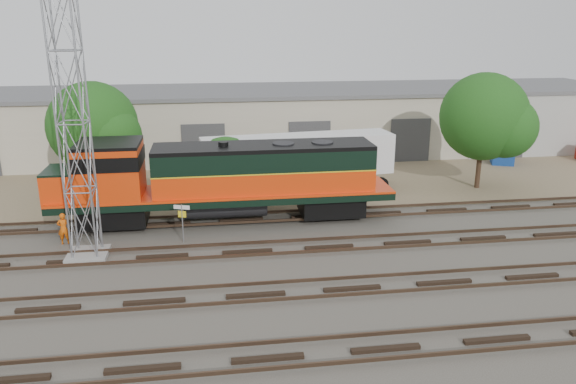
{
  "coord_description": "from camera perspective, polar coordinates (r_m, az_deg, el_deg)",
  "views": [
    {
      "loc": [
        -5.62,
        -23.4,
        10.67
      ],
      "look_at": [
        -1.67,
        4.0,
        2.2
      ],
      "focal_mm": 35.0,
      "sensor_mm": 36.0,
      "label": 1
    }
  ],
  "objects": [
    {
      "name": "ground",
      "position": [
        26.33,
        4.89,
        -6.96
      ],
      "size": [
        140.0,
        140.0,
        0.0
      ],
      "primitive_type": "plane",
      "color": "#47423A",
      "rests_on": "ground"
    },
    {
      "name": "dirt_strip",
      "position": [
        40.25,
        0.12,
        1.65
      ],
      "size": [
        80.0,
        16.0,
        0.02
      ],
      "primitive_type": "cube",
      "color": "#726047",
      "rests_on": "ground"
    },
    {
      "name": "tracks",
      "position": [
        23.67,
        6.53,
        -9.69
      ],
      "size": [
        80.0,
        20.4,
        0.28
      ],
      "color": "black",
      "rests_on": "ground"
    },
    {
      "name": "warehouse",
      "position": [
        47.41,
        -1.23,
        7.27
      ],
      "size": [
        58.4,
        10.4,
        5.3
      ],
      "color": "#BCB39D",
      "rests_on": "ground"
    },
    {
      "name": "locomotive",
      "position": [
        30.52,
        -7.08,
        1.38
      ],
      "size": [
        18.36,
        3.22,
        4.41
      ],
      "color": "black",
      "rests_on": "tracks"
    },
    {
      "name": "signal_tower",
      "position": [
        26.65,
        -20.93,
        6.07
      ],
      "size": [
        1.85,
        1.85,
        12.56
      ],
      "rotation": [
        0.0,
        0.0,
        -0.05
      ],
      "color": "gray",
      "rests_on": "ground"
    },
    {
      "name": "sign_post",
      "position": [
        28.3,
        -10.7,
        -2.42
      ],
      "size": [
        0.79,
        0.29,
        2.0
      ],
      "color": "gray",
      "rests_on": "ground"
    },
    {
      "name": "worker",
      "position": [
        29.98,
        -21.84,
        -3.47
      ],
      "size": [
        0.61,
        0.43,
        1.62
      ],
      "primitive_type": "imported",
      "rotation": [
        0.0,
        0.0,
        3.21
      ],
      "color": "#DA570C",
      "rests_on": "ground"
    },
    {
      "name": "semi_trailer",
      "position": [
        35.77,
        1.49,
        3.57
      ],
      "size": [
        12.38,
        3.79,
        3.75
      ],
      "rotation": [
        0.0,
        0.0,
        0.11
      ],
      "color": "white",
      "rests_on": "ground"
    },
    {
      "name": "dumpster_blue",
      "position": [
        46.54,
        20.97,
        3.57
      ],
      "size": [
        2.03,
        1.97,
        1.5
      ],
      "primitive_type": "cube",
      "rotation": [
        0.0,
        0.0,
        -0.37
      ],
      "color": "navy",
      "rests_on": "ground"
    },
    {
      "name": "tree_west",
      "position": [
        36.49,
        -18.8,
        6.06
      ],
      "size": [
        5.78,
        5.51,
        7.21
      ],
      "color": "#382619",
      "rests_on": "ground"
    },
    {
      "name": "tree_mid",
      "position": [
        34.63,
        -5.95,
        1.97
      ],
      "size": [
        4.39,
        4.18,
        4.18
      ],
      "color": "#382619",
      "rests_on": "ground"
    },
    {
      "name": "tree_east",
      "position": [
        38.42,
        19.78,
        6.97
      ],
      "size": [
        5.9,
        5.62,
        7.59
      ],
      "color": "#382619",
      "rests_on": "ground"
    }
  ]
}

